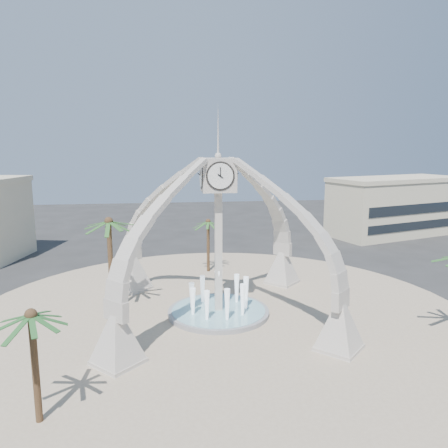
{
  "coord_description": "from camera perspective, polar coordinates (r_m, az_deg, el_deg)",
  "views": [
    {
      "loc": [
        -3.96,
        -32.53,
        13.22
      ],
      "look_at": [
        0.71,
        2.0,
        6.93
      ],
      "focal_mm": 35.0,
      "sensor_mm": 36.0,
      "label": 1
    }
  ],
  "objects": [
    {
      "name": "fountain",
      "position": [
        35.23,
        -0.72,
        -11.31
      ],
      "size": [
        8.0,
        8.0,
        3.62
      ],
      "color": "gray",
      "rests_on": "ground"
    },
    {
      "name": "ground",
      "position": [
        35.34,
        -0.72,
        -11.75
      ],
      "size": [
        140.0,
        140.0,
        0.0
      ],
      "primitive_type": "plane",
      "color": "#282828",
      "rests_on": "ground"
    },
    {
      "name": "palm_west",
      "position": [
        35.07,
        -14.82,
        0.12
      ],
      "size": [
        5.55,
        5.55,
        8.2
      ],
      "rotation": [
        0.0,
        0.0,
        0.42
      ],
      "color": "brown",
      "rests_on": "ground"
    },
    {
      "name": "clock_tower",
      "position": [
        33.46,
        -0.74,
        -1.38
      ],
      "size": [
        17.94,
        17.94,
        16.3
      ],
      "color": "beige",
      "rests_on": "ground"
    },
    {
      "name": "palm_north",
      "position": [
        45.51,
        -2.1,
        0.23
      ],
      "size": [
        4.07,
        4.07,
        6.05
      ],
      "rotation": [
        0.0,
        0.0,
        0.23
      ],
      "color": "brown",
      "rests_on": "ground"
    },
    {
      "name": "palm_south",
      "position": [
        22.5,
        -23.89,
        -10.99
      ],
      "size": [
        4.05,
        4.05,
        6.19
      ],
      "rotation": [
        0.0,
        0.0,
        0.11
      ],
      "color": "brown",
      "rests_on": "ground"
    },
    {
      "name": "plaza",
      "position": [
        35.33,
        -0.72,
        -11.7
      ],
      "size": [
        40.0,
        40.0,
        0.06
      ],
      "primitive_type": "cylinder",
      "color": "tan",
      "rests_on": "ground"
    },
    {
      "name": "building_ne",
      "position": [
        69.98,
        21.43,
        2.21
      ],
      "size": [
        21.87,
        14.17,
        8.6
      ],
      "rotation": [
        0.0,
        0.0,
        0.31
      ],
      "color": "beige",
      "rests_on": "ground"
    }
  ]
}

